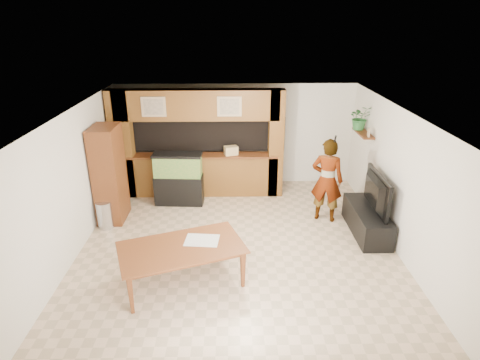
{
  "coord_description": "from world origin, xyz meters",
  "views": [
    {
      "loc": [
        -0.09,
        -6.7,
        4.18
      ],
      "look_at": [
        0.06,
        0.6,
        1.14
      ],
      "focal_mm": 30.0,
      "sensor_mm": 36.0,
      "label": 1
    }
  ],
  "objects_px": {
    "aquarium": "(179,180)",
    "person": "(327,180)",
    "pantry_cabinet": "(109,174)",
    "television": "(371,192)",
    "dining_table": "(183,266)"
  },
  "relations": [
    {
      "from": "pantry_cabinet",
      "to": "dining_table",
      "type": "relative_size",
      "value": 1.05
    },
    {
      "from": "aquarium",
      "to": "person",
      "type": "bearing_deg",
      "value": -11.38
    },
    {
      "from": "aquarium",
      "to": "dining_table",
      "type": "height_order",
      "value": "aquarium"
    },
    {
      "from": "television",
      "to": "person",
      "type": "bearing_deg",
      "value": 51.63
    },
    {
      "from": "pantry_cabinet",
      "to": "aquarium",
      "type": "height_order",
      "value": "pantry_cabinet"
    },
    {
      "from": "pantry_cabinet",
      "to": "aquarium",
      "type": "xyz_separation_m",
      "value": [
        1.35,
        0.72,
        -0.43
      ]
    },
    {
      "from": "pantry_cabinet",
      "to": "dining_table",
      "type": "xyz_separation_m",
      "value": [
        1.79,
        -2.39,
        -0.69
      ]
    },
    {
      "from": "aquarium",
      "to": "person",
      "type": "distance_m",
      "value": 3.38
    },
    {
      "from": "television",
      "to": "dining_table",
      "type": "height_order",
      "value": "television"
    },
    {
      "from": "dining_table",
      "to": "aquarium",
      "type": "bearing_deg",
      "value": 78.12
    },
    {
      "from": "television",
      "to": "person",
      "type": "distance_m",
      "value": 0.95
    },
    {
      "from": "pantry_cabinet",
      "to": "aquarium",
      "type": "bearing_deg",
      "value": 27.98
    },
    {
      "from": "pantry_cabinet",
      "to": "person",
      "type": "distance_m",
      "value": 4.61
    },
    {
      "from": "pantry_cabinet",
      "to": "aquarium",
      "type": "relative_size",
      "value": 1.67
    },
    {
      "from": "aquarium",
      "to": "television",
      "type": "xyz_separation_m",
      "value": [
        4.0,
        -1.46,
        0.31
      ]
    }
  ]
}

